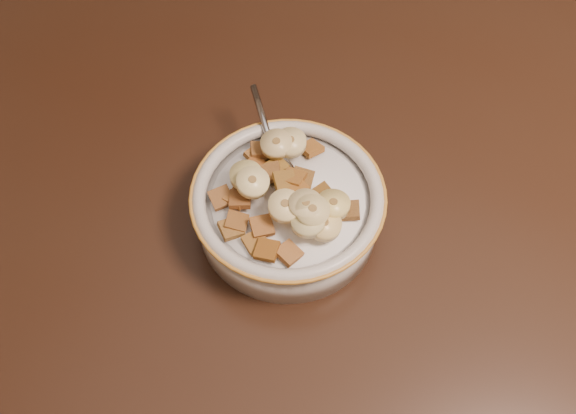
% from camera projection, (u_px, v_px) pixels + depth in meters
% --- Properties ---
extents(floor, '(4.00, 4.50, 0.10)m').
position_uv_depth(floor, '(411.00, 390.00, 1.36)').
color(floor, '#422816').
rests_on(floor, ground).
extents(table, '(1.41, 0.92, 0.04)m').
position_uv_depth(table, '(525.00, 176.00, 0.71)').
color(table, black).
rests_on(table, floor).
extents(cereal_bowl, '(0.18, 0.18, 0.04)m').
position_uv_depth(cereal_bowl, '(288.00, 212.00, 0.63)').
color(cereal_bowl, silver).
rests_on(cereal_bowl, table).
extents(milk, '(0.15, 0.15, 0.00)m').
position_uv_depth(milk, '(288.00, 200.00, 0.61)').
color(milk, white).
rests_on(milk, cereal_bowl).
extents(spoon, '(0.05, 0.05, 0.01)m').
position_uv_depth(spoon, '(280.00, 174.00, 0.62)').
color(spoon, '#A2A7B0').
rests_on(spoon, cereal_bowl).
extents(cereal_square_0, '(0.02, 0.02, 0.01)m').
position_uv_depth(cereal_square_0, '(256.00, 167.00, 0.62)').
color(cereal_square_0, brown).
rests_on(cereal_square_0, milk).
extents(cereal_square_1, '(0.03, 0.03, 0.01)m').
position_uv_depth(cereal_square_1, '(285.00, 181.00, 0.59)').
color(cereal_square_1, brown).
rests_on(cereal_square_1, milk).
extents(cereal_square_2, '(0.03, 0.03, 0.01)m').
position_uv_depth(cereal_square_2, '(289.00, 253.00, 0.57)').
color(cereal_square_2, brown).
rests_on(cereal_square_2, milk).
extents(cereal_square_3, '(0.03, 0.03, 0.01)m').
position_uv_depth(cereal_square_3, '(311.00, 148.00, 0.64)').
color(cereal_square_3, '#935320').
rests_on(cereal_square_3, milk).
extents(cereal_square_4, '(0.03, 0.03, 0.01)m').
position_uv_depth(cereal_square_4, '(276.00, 167.00, 0.62)').
color(cereal_square_4, olive).
rests_on(cereal_square_4, milk).
extents(cereal_square_5, '(0.02, 0.02, 0.01)m').
position_uv_depth(cereal_square_5, '(237.00, 198.00, 0.60)').
color(cereal_square_5, olive).
rests_on(cereal_square_5, milk).
extents(cereal_square_6, '(0.03, 0.03, 0.01)m').
position_uv_depth(cereal_square_6, '(231.00, 229.00, 0.59)').
color(cereal_square_6, olive).
rests_on(cereal_square_6, milk).
extents(cereal_square_7, '(0.03, 0.03, 0.01)m').
position_uv_depth(cereal_square_7, '(295.00, 188.00, 0.59)').
color(cereal_square_7, brown).
rests_on(cereal_square_7, milk).
extents(cereal_square_8, '(0.02, 0.02, 0.01)m').
position_uv_depth(cereal_square_8, '(294.00, 178.00, 0.60)').
color(cereal_square_8, brown).
rests_on(cereal_square_8, milk).
extents(cereal_square_9, '(0.03, 0.02, 0.01)m').
position_uv_depth(cereal_square_9, '(237.00, 222.00, 0.59)').
color(cereal_square_9, brown).
rests_on(cereal_square_9, milk).
extents(cereal_square_10, '(0.03, 0.03, 0.01)m').
position_uv_depth(cereal_square_10, '(257.00, 155.00, 0.63)').
color(cereal_square_10, brown).
rests_on(cereal_square_10, milk).
extents(cereal_square_11, '(0.03, 0.03, 0.01)m').
position_uv_depth(cereal_square_11, '(270.00, 173.00, 0.61)').
color(cereal_square_11, brown).
rests_on(cereal_square_11, milk).
extents(cereal_square_12, '(0.03, 0.03, 0.01)m').
position_uv_depth(cereal_square_12, '(240.00, 199.00, 0.60)').
color(cereal_square_12, brown).
rests_on(cereal_square_12, milk).
extents(cereal_square_13, '(0.03, 0.03, 0.01)m').
position_uv_depth(cereal_square_13, '(256.00, 242.00, 0.58)').
color(cereal_square_13, brown).
rests_on(cereal_square_13, milk).
extents(cereal_square_14, '(0.03, 0.03, 0.01)m').
position_uv_depth(cereal_square_14, '(221.00, 198.00, 0.60)').
color(cereal_square_14, brown).
rests_on(cereal_square_14, milk).
extents(cereal_square_15, '(0.03, 0.03, 0.01)m').
position_uv_depth(cereal_square_15, '(322.00, 195.00, 0.60)').
color(cereal_square_15, brown).
rests_on(cereal_square_15, milk).
extents(cereal_square_16, '(0.02, 0.02, 0.01)m').
position_uv_depth(cereal_square_16, '(302.00, 178.00, 0.60)').
color(cereal_square_16, brown).
rests_on(cereal_square_16, milk).
extents(cereal_square_17, '(0.03, 0.03, 0.01)m').
position_uv_depth(cereal_square_17, '(262.00, 226.00, 0.59)').
color(cereal_square_17, brown).
rests_on(cereal_square_17, milk).
extents(cereal_square_18, '(0.02, 0.02, 0.01)m').
position_uv_depth(cereal_square_18, '(267.00, 250.00, 0.57)').
color(cereal_square_18, brown).
rests_on(cereal_square_18, milk).
extents(cereal_square_19, '(0.03, 0.03, 0.01)m').
position_uv_depth(cereal_square_19, '(261.00, 150.00, 0.63)').
color(cereal_square_19, brown).
rests_on(cereal_square_19, milk).
extents(cereal_square_20, '(0.02, 0.02, 0.01)m').
position_uv_depth(cereal_square_20, '(300.00, 199.00, 0.59)').
color(cereal_square_20, brown).
rests_on(cereal_square_20, milk).
extents(cereal_square_21, '(0.03, 0.03, 0.01)m').
position_uv_depth(cereal_square_21, '(349.00, 210.00, 0.60)').
color(cereal_square_21, brown).
rests_on(cereal_square_21, milk).
extents(banana_slice_0, '(0.04, 0.04, 0.01)m').
position_uv_depth(banana_slice_0, '(324.00, 225.00, 0.58)').
color(banana_slice_0, '#EECD84').
rests_on(banana_slice_0, milk).
extents(banana_slice_1, '(0.04, 0.04, 0.01)m').
position_uv_depth(banana_slice_1, '(306.00, 205.00, 0.58)').
color(banana_slice_1, beige).
rests_on(banana_slice_1, milk).
extents(banana_slice_2, '(0.04, 0.04, 0.01)m').
position_uv_depth(banana_slice_2, '(291.00, 143.00, 0.62)').
color(banana_slice_2, '#D6BA83').
rests_on(banana_slice_2, milk).
extents(banana_slice_3, '(0.04, 0.04, 0.02)m').
position_uv_depth(banana_slice_3, '(285.00, 206.00, 0.58)').
color(banana_slice_3, '#FFE3A3').
rests_on(banana_slice_3, milk).
extents(banana_slice_4, '(0.04, 0.04, 0.02)m').
position_uv_depth(banana_slice_4, '(253.00, 182.00, 0.59)').
color(banana_slice_4, '#F5E4A2').
rests_on(banana_slice_4, milk).
extents(banana_slice_5, '(0.04, 0.04, 0.01)m').
position_uv_depth(banana_slice_5, '(312.00, 211.00, 0.57)').
color(banana_slice_5, '#FFED8F').
rests_on(banana_slice_5, milk).
extents(banana_slice_6, '(0.03, 0.03, 0.01)m').
position_uv_depth(banana_slice_6, '(333.00, 204.00, 0.59)').
color(banana_slice_6, '#FFF188').
rests_on(banana_slice_6, milk).
extents(banana_slice_7, '(0.04, 0.04, 0.01)m').
position_uv_depth(banana_slice_7, '(308.00, 221.00, 0.57)').
color(banana_slice_7, beige).
rests_on(banana_slice_7, milk).
extents(banana_slice_8, '(0.04, 0.04, 0.01)m').
position_uv_depth(banana_slice_8, '(276.00, 144.00, 0.62)').
color(banana_slice_8, '#D3B880').
rests_on(banana_slice_8, milk).
extents(banana_slice_9, '(0.03, 0.03, 0.01)m').
position_uv_depth(banana_slice_9, '(246.00, 176.00, 0.60)').
color(banana_slice_9, '#D1C478').
rests_on(banana_slice_9, milk).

